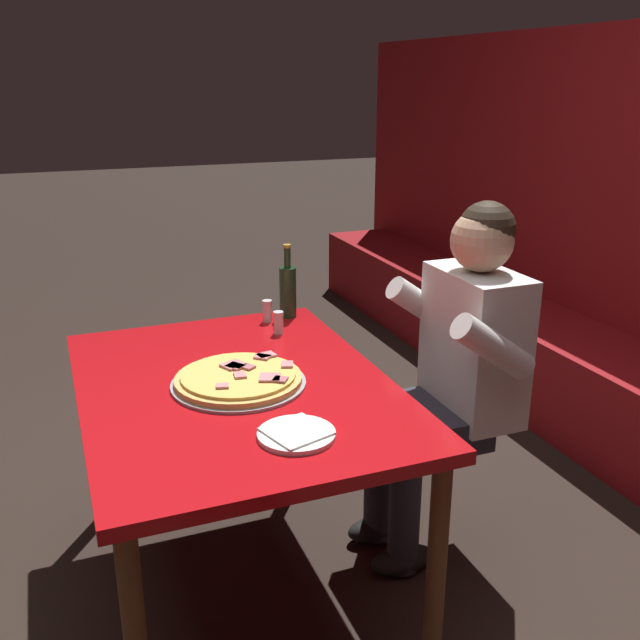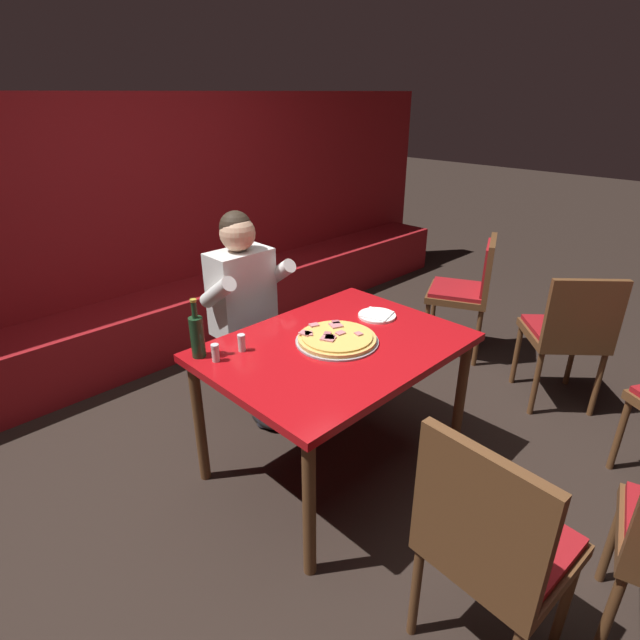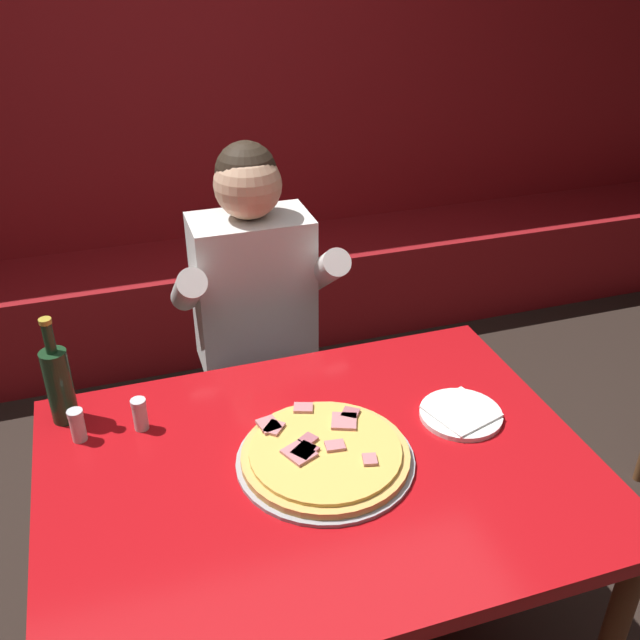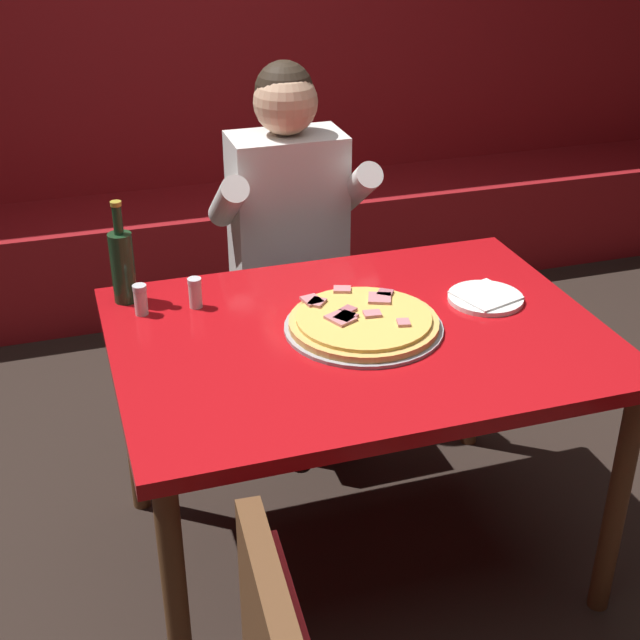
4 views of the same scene
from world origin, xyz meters
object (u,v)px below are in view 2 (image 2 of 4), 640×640
object	(u,v)px
plate_white_paper	(377,315)
beer_bottle	(197,335)
dining_chair_side_aisle	(570,329)
shaker_parmesan	(242,343)
pizza	(337,338)
main_dining_table	(336,357)
shaker_red_pepper_flakes	(215,354)
dining_chair_near_left	(469,286)
dining_chair_near_right	(492,538)
diner_seated_blue_shirt	(251,307)

from	to	relation	value
plate_white_paper	beer_bottle	xyz separation A→B (m)	(-0.95, 0.30, 0.10)
dining_chair_side_aisle	beer_bottle	bearing A→B (deg)	153.80
shaker_parmesan	pizza	bearing A→B (deg)	-33.18
main_dining_table	shaker_red_pepper_flakes	xyz separation A→B (m)	(-0.53, 0.27, 0.12)
main_dining_table	plate_white_paper	distance (m)	0.41
dining_chair_near_left	pizza	bearing A→B (deg)	-173.42
pizza	beer_bottle	world-z (taller)	beer_bottle
dining_chair_near_right	beer_bottle	bearing A→B (deg)	96.79
plate_white_paper	dining_chair_near_right	world-z (taller)	dining_chair_near_right
main_dining_table	beer_bottle	xyz separation A→B (m)	(-0.56, 0.37, 0.19)
main_dining_table	beer_bottle	bearing A→B (deg)	146.65
shaker_red_pepper_flakes	dining_chair_near_right	xyz separation A→B (m)	(0.14, -1.34, -0.22)
main_dining_table	plate_white_paper	world-z (taller)	plate_white_paper
pizza	dining_chair_near_left	xyz separation A→B (m)	(1.65, 0.19, -0.21)
shaker_parmesan	dining_chair_side_aisle	world-z (taller)	dining_chair_side_aisle
pizza	shaker_red_pepper_flakes	world-z (taller)	shaker_red_pepper_flakes
shaker_parmesan	dining_chair_near_left	size ratio (longest dim) A/B	0.09
beer_bottle	dining_chair_side_aisle	bearing A→B (deg)	-26.20
plate_white_paper	diner_seated_blue_shirt	distance (m)	0.78
diner_seated_blue_shirt	dining_chair_near_right	size ratio (longest dim) A/B	1.30
shaker_parmesan	main_dining_table	bearing A→B (deg)	-35.31
beer_bottle	shaker_red_pepper_flakes	world-z (taller)	beer_bottle
pizza	beer_bottle	xyz separation A→B (m)	(-0.57, 0.36, 0.09)
main_dining_table	beer_bottle	size ratio (longest dim) A/B	4.36
plate_white_paper	dining_chair_side_aisle	size ratio (longest dim) A/B	0.23
beer_bottle	dining_chair_side_aisle	size ratio (longest dim) A/B	0.32
dining_chair_near_left	dining_chair_near_right	distance (m)	2.42
shaker_red_pepper_flakes	dining_chair_side_aisle	xyz separation A→B (m)	(1.98, -0.89, -0.24)
shaker_red_pepper_flakes	dining_chair_side_aisle	distance (m)	2.19
dining_chair_side_aisle	diner_seated_blue_shirt	bearing A→B (deg)	135.65
main_dining_table	dining_chair_near_right	xyz separation A→B (m)	(-0.38, -1.07, -0.10)
plate_white_paper	beer_bottle	distance (m)	1.01
diner_seated_blue_shirt	dining_chair_near_right	world-z (taller)	diner_seated_blue_shirt
shaker_red_pepper_flakes	diner_seated_blue_shirt	world-z (taller)	diner_seated_blue_shirt
dining_chair_near_left	dining_chair_near_right	xyz separation A→B (m)	(-2.05, -1.27, 0.01)
main_dining_table	diner_seated_blue_shirt	distance (m)	0.76
dining_chair_near_right	shaker_parmesan	bearing A→B (deg)	89.73
plate_white_paper	dining_chair_near_right	bearing A→B (deg)	-124.57
plate_white_paper	diner_seated_blue_shirt	size ratio (longest dim) A/B	0.16
shaker_red_pepper_flakes	main_dining_table	bearing A→B (deg)	-27.23
dining_chair_near_right	shaker_red_pepper_flakes	bearing A→B (deg)	96.00
shaker_parmesan	plate_white_paper	bearing A→B (deg)	-14.76
plate_white_paper	dining_chair_near_left	xyz separation A→B (m)	(1.27, 0.14, -0.20)
dining_chair_near_left	dining_chair_side_aisle	bearing A→B (deg)	-104.54
beer_bottle	dining_chair_near_left	size ratio (longest dim) A/B	0.31
dining_chair_near_left	main_dining_table	bearing A→B (deg)	-173.14
dining_chair_side_aisle	plate_white_paper	bearing A→B (deg)	146.98
main_dining_table	shaker_parmesan	world-z (taller)	shaker_parmesan
main_dining_table	pizza	world-z (taller)	pizza
dining_chair_side_aisle	dining_chair_near_right	bearing A→B (deg)	-166.28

